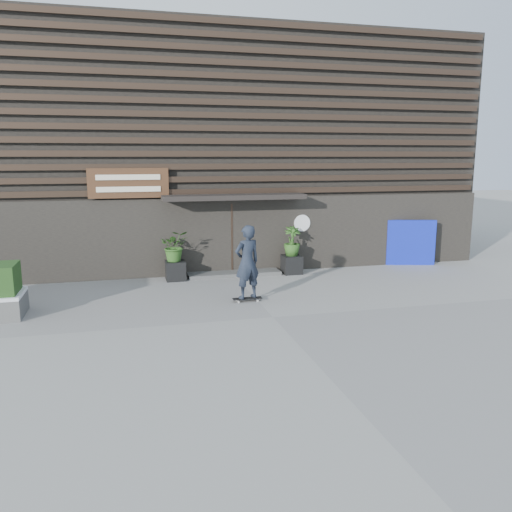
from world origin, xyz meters
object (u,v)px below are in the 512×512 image
object	(u,v)px
skateboarder	(247,262)
planter_pot_right	(292,264)
planter_pot_left	(176,271)
blue_tarp	(411,243)

from	to	relation	value
skateboarder	planter_pot_right	bearing A→B (deg)	53.13
planter_pot_left	skateboarder	xyz separation A→B (m)	(1.61, -2.91, 0.77)
planter_pot_left	skateboarder	bearing A→B (deg)	-61.02
planter_pot_right	blue_tarp	size ratio (longest dim) A/B	0.35
planter_pot_left	blue_tarp	bearing A→B (deg)	2.07
planter_pot_left	planter_pot_right	distance (m)	3.80
planter_pot_left	planter_pot_right	bearing A→B (deg)	0.00
planter_pot_left	planter_pot_right	xyz separation A→B (m)	(3.80, 0.00, 0.00)
planter_pot_left	planter_pot_right	size ratio (longest dim) A/B	1.00
skateboarder	blue_tarp	bearing A→B (deg)	25.62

